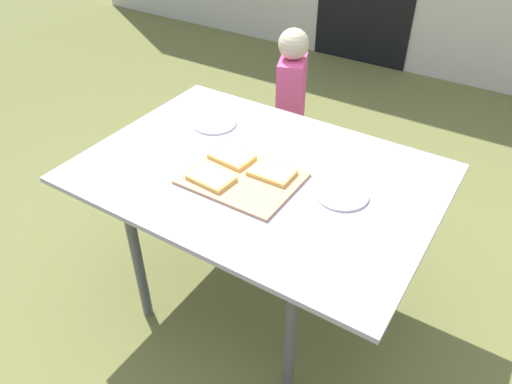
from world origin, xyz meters
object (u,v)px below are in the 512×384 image
Objects in this scene: plate_white_right at (342,194)px; plate_white_left at (214,123)px; pizza_slice_far_right at (272,172)px; child_left at (291,102)px; cutting_board at (242,178)px; pizza_slice_far_left at (231,157)px; dining_table at (258,185)px; pizza_slice_near_left at (211,178)px.

plate_white_left is at bearing 166.25° from plate_white_right.
child_left reaches higher than pizza_slice_far_right.
plate_white_left is 0.71m from child_left.
pizza_slice_far_left is at bearing 143.53° from cutting_board.
cutting_board reaches higher than plate_white_left.
dining_table is at bearing -68.93° from child_left.
pizza_slice_near_left is at bearing -54.95° from plate_white_left.
plate_white_left is at bearing 138.79° from pizza_slice_far_left.
pizza_slice_far_right reaches higher than plate_white_right.
child_left is (-0.32, 0.97, -0.18)m from cutting_board.
child_left is at bearing 108.27° from cutting_board.
pizza_slice_far_right is at bearing 40.39° from cutting_board.
plate_white_left is (-0.26, 0.37, -0.02)m from pizza_slice_near_left.
pizza_slice_far_right is at bearing -5.79° from dining_table.
pizza_slice_near_left is 0.45m from plate_white_left.
child_left is at bearing 128.61° from plate_white_right.
plate_white_right is at bearing 17.36° from cutting_board.
child_left reaches higher than plate_white_right.
plate_white_right is at bearing 4.53° from pizza_slice_far_left.
pizza_slice_far_left is at bearing -177.93° from dining_table.
cutting_board is at bearing -162.64° from plate_white_right.
cutting_board is 2.13× the size of plate_white_right.
dining_table is 0.21m from pizza_slice_near_left.
pizza_slice_far_left is 0.89× the size of plate_white_right.
child_left reaches higher than pizza_slice_far_left.
pizza_slice_near_left is 1.10m from child_left.
pizza_slice_near_left is 0.18× the size of child_left.
child_left is at bearing 88.04° from plate_white_left.
pizza_slice_far_right is 0.97× the size of pizza_slice_near_left.
dining_table is 7.86× the size of pizza_slice_far_left.
plate_white_left is at bearing 150.67° from dining_table.
dining_table is 0.11m from pizza_slice_far_right.
dining_table is 7.92× the size of pizza_slice_near_left.
pizza_slice_far_right is at bearing -171.93° from plate_white_right.
cutting_board is at bearing -71.73° from child_left.
pizza_slice_far_right is (0.09, 0.07, 0.02)m from cutting_board.
cutting_board is 1.04m from child_left.
pizza_slice_near_left is (0.02, -0.16, 0.00)m from pizza_slice_far_left.
pizza_slice_far_left is 0.94m from child_left.
pizza_slice_far_right is at bearing 41.04° from pizza_slice_near_left.
pizza_slice_far_right reaches higher than plate_white_left.
pizza_slice_far_left is at bearing 179.38° from pizza_slice_far_right.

